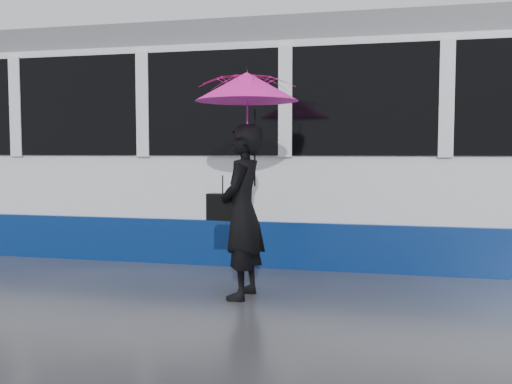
# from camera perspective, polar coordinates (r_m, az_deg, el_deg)

# --- Properties ---
(ground) EXTENTS (90.00, 90.00, 0.00)m
(ground) POSITION_cam_1_polar(r_m,az_deg,el_deg) (6.34, 6.16, -10.14)
(ground) COLOR #2D2D32
(ground) RESTS_ON ground
(rails) EXTENTS (34.00, 1.51, 0.02)m
(rails) POSITION_cam_1_polar(r_m,az_deg,el_deg) (8.77, 8.17, -6.10)
(rails) COLOR #3F3D38
(rails) RESTS_ON ground
(woman) EXTENTS (0.47, 0.69, 1.84)m
(woman) POSITION_cam_1_polar(r_m,az_deg,el_deg) (6.01, -1.39, -1.98)
(woman) COLOR black
(woman) RESTS_ON ground
(umbrella) EXTENTS (1.13, 1.13, 1.24)m
(umbrella) POSITION_cam_1_polar(r_m,az_deg,el_deg) (5.99, -0.94, 8.50)
(umbrella) COLOR #E81390
(umbrella) RESTS_ON ground
(handbag) EXTENTS (0.33, 0.16, 0.46)m
(handbag) POSITION_cam_1_polar(r_m,az_deg,el_deg) (6.09, -3.34, -1.49)
(handbag) COLOR black
(handbag) RESTS_ON ground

